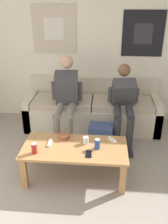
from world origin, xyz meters
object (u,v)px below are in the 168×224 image
(ceramic_bowl, at_px, (64,136))
(game_controller_near_left, at_px, (50,143))
(person_seated_teen, at_px, (123,101))
(cell_phone, at_px, (89,154))
(drink_can_red, at_px, (34,148))
(couch, at_px, (92,110))
(game_controller_near_right, at_px, (113,140))
(backpack, at_px, (101,138))
(drink_can_blue, at_px, (97,144))
(pillar_candle, at_px, (86,140))
(coffee_table, at_px, (75,152))
(person_seated_adult, at_px, (66,97))

(ceramic_bowl, relative_size, game_controller_near_left, 1.01)
(person_seated_teen, bearing_deg, cell_phone, -111.52)
(drink_can_red, bearing_deg, person_seated_teen, 47.25)
(couch, height_order, ceramic_bowl, couch)
(couch, bearing_deg, drink_can_red, -111.16)
(game_controller_near_left, height_order, game_controller_near_right, same)
(backpack, distance_m, drink_can_blue, 0.69)
(person_seated_teen, height_order, game_controller_near_right, person_seated_teen)
(couch, height_order, cell_phone, couch)
(drink_can_red, bearing_deg, game_controller_near_left, 55.90)
(ceramic_bowl, height_order, pillar_candle, pillar_candle)
(coffee_table, distance_m, person_seated_adult, 1.03)
(pillar_candle, bearing_deg, person_seated_adult, 112.94)
(person_seated_adult, relative_size, ceramic_bowl, 8.58)
(couch, distance_m, game_controller_near_left, 1.39)
(backpack, height_order, ceramic_bowl, ceramic_bowl)
(coffee_table, bearing_deg, backpack, 63.91)
(ceramic_bowl, bearing_deg, drink_can_blue, -24.18)
(ceramic_bowl, xyz_separation_m, game_controller_near_right, (0.61, -0.00, -0.02))
(coffee_table, xyz_separation_m, drink_can_blue, (0.27, -0.01, 0.13))
(person_seated_adult, height_order, pillar_candle, person_seated_adult)
(person_seated_adult, relative_size, cell_phone, 9.05)
(coffee_table, height_order, game_controller_near_left, game_controller_near_left)
(coffee_table, height_order, game_controller_near_right, game_controller_near_right)
(person_seated_teen, relative_size, game_controller_near_left, 7.74)
(person_seated_teen, distance_m, ceramic_bowl, 1.13)
(ceramic_bowl, distance_m, pillar_candle, 0.30)
(coffee_table, xyz_separation_m, ceramic_bowl, (-0.16, 0.18, 0.11))
(person_seated_teen, distance_m, game_controller_near_left, 1.34)
(person_seated_teen, relative_size, drink_can_red, 9.00)
(person_seated_adult, distance_m, game_controller_near_right, 1.06)
(backpack, bearing_deg, couch, 102.49)
(backpack, relative_size, cell_phone, 2.82)
(couch, relative_size, ceramic_bowl, 14.95)
(game_controller_near_right, relative_size, cell_phone, 0.98)
(drink_can_blue, height_order, game_controller_near_left, drink_can_blue)
(couch, distance_m, coffee_table, 1.35)
(person_seated_adult, relative_size, person_seated_teen, 1.12)
(couch, height_order, coffee_table, couch)
(backpack, height_order, game_controller_near_right, game_controller_near_right)
(drink_can_blue, bearing_deg, game_controller_near_right, 45.62)
(drink_can_red, height_order, game_controller_near_right, drink_can_red)
(drink_can_blue, bearing_deg, person_seated_teen, 70.52)
(person_seated_teen, bearing_deg, backpack, -130.48)
(coffee_table, relative_size, drink_can_red, 9.99)
(person_seated_adult, xyz_separation_m, game_controller_near_left, (-0.07, -0.91, -0.24))
(game_controller_near_left, bearing_deg, person_seated_adult, 85.76)
(cell_phone, bearing_deg, couch, 91.33)
(backpack, distance_m, drink_can_red, 1.11)
(person_seated_adult, height_order, cell_phone, person_seated_adult)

